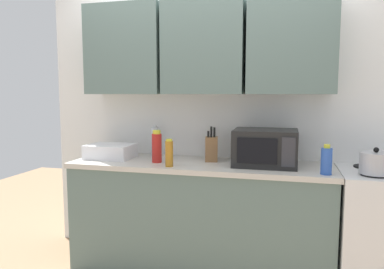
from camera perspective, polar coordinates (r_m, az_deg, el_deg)
wall_back_with_cabinets at (r=3.14m, az=2.29°, el=8.52°), size 2.96×0.38×2.60m
counter_run at (r=3.08m, az=1.24°, el=-12.62°), size 2.09×0.63×0.90m
kettle at (r=2.78m, az=26.73°, el=-4.01°), size 0.20×0.20×0.18m
microwave at (r=2.87m, az=11.36°, el=-2.02°), size 0.48×0.37×0.28m
dish_rack at (r=3.22m, az=-12.57°, el=-2.57°), size 0.38×0.30×0.12m
knife_block at (r=3.01m, az=3.06°, el=-2.22°), size 0.12×0.14×0.29m
bottle_red_sauce at (r=2.96m, az=-5.52°, el=-1.95°), size 0.08×0.08×0.26m
bottle_blue_cleaner at (r=2.68m, az=20.25°, el=-3.85°), size 0.08×0.08×0.21m
bottle_amber_vinegar at (r=2.78m, az=-3.59°, el=-2.94°), size 0.06×0.06×0.21m
bottle_clear_tall at (r=3.25m, az=-5.83°, el=-1.08°), size 0.07×0.07×0.27m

